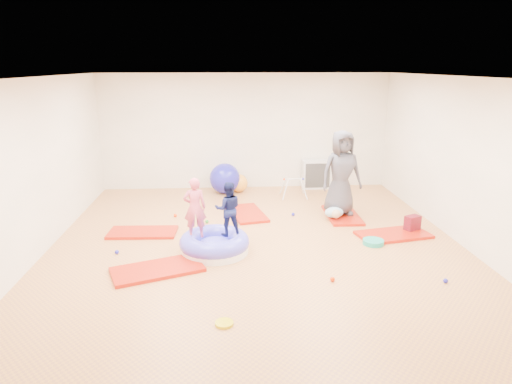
{
  "coord_description": "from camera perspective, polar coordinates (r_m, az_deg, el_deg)",
  "views": [
    {
      "loc": [
        -0.52,
        -7.13,
        2.99
      ],
      "look_at": [
        0.0,
        0.3,
        0.9
      ],
      "focal_mm": 32.0,
      "sensor_mm": 36.0,
      "label": 1
    }
  ],
  "objects": [
    {
      "name": "room",
      "position": [
        7.32,
        0.16,
        3.14
      ],
      "size": [
        7.01,
        8.01,
        2.81
      ],
      "color": "#CC8C3F",
      "rests_on": "ground"
    },
    {
      "name": "gym_mat_front_left",
      "position": [
        7.07,
        -12.22,
        -9.45
      ],
      "size": [
        1.48,
        1.1,
        0.06
      ],
      "primitive_type": "cube",
      "rotation": [
        0.0,
        0.0,
        0.37
      ],
      "color": "red",
      "rests_on": "ground"
    },
    {
      "name": "gym_mat_mid_left",
      "position": [
        8.62,
        -13.98,
        -4.92
      ],
      "size": [
        1.25,
        0.66,
        0.05
      ],
      "primitive_type": "cube",
      "rotation": [
        0.0,
        0.0,
        -0.04
      ],
      "color": "red",
      "rests_on": "ground"
    },
    {
      "name": "gym_mat_center_back",
      "position": [
        9.41,
        -1.08,
        -2.68
      ],
      "size": [
        0.85,
        1.32,
        0.05
      ],
      "primitive_type": "cube",
      "rotation": [
        0.0,
        0.0,
        1.78
      ],
      "color": "red",
      "rests_on": "ground"
    },
    {
      "name": "gym_mat_right",
      "position": [
        8.62,
        16.79,
        -5.13
      ],
      "size": [
        1.39,
        0.89,
        0.05
      ],
      "primitive_type": "cube",
      "rotation": [
        0.0,
        0.0,
        0.2
      ],
      "color": "red",
      "rests_on": "ground"
    },
    {
      "name": "gym_mat_rear_right",
      "position": [
        9.47,
        10.72,
        -2.85
      ],
      "size": [
        0.65,
        1.26,
        0.05
      ],
      "primitive_type": "cube",
      "rotation": [
        0.0,
        0.0,
        1.55
      ],
      "color": "red",
      "rests_on": "ground"
    },
    {
      "name": "inflatable_cushion",
      "position": [
        7.56,
        -5.21,
        -6.51
      ],
      "size": [
        1.15,
        1.15,
        0.36
      ],
      "rotation": [
        0.0,
        0.0,
        -0.21
      ],
      "color": "white",
      "rests_on": "ground"
    },
    {
      "name": "child_pink",
      "position": [
        7.34,
        -7.67,
        -1.59
      ],
      "size": [
        0.38,
        0.27,
        0.99
      ],
      "primitive_type": "imported",
      "rotation": [
        0.0,
        0.0,
        3.23
      ],
      "color": "#D55068",
      "rests_on": "inflatable_cushion"
    },
    {
      "name": "child_navy",
      "position": [
        7.39,
        -3.51,
        -1.75
      ],
      "size": [
        0.45,
        0.36,
        0.9
      ],
      "primitive_type": "imported",
      "rotation": [
        0.0,
        0.0,
        3.18
      ],
      "color": "#121847",
      "rests_on": "inflatable_cushion"
    },
    {
      "name": "adult_caregiver",
      "position": [
        9.24,
        10.62,
        2.36
      ],
      "size": [
        0.91,
        0.67,
        1.7
      ],
      "primitive_type": "imported",
      "rotation": [
        0.0,
        0.0,
        0.17
      ],
      "color": "#424049",
      "rests_on": "gym_mat_rear_right"
    },
    {
      "name": "infant",
      "position": [
        9.14,
        9.79,
        -2.57
      ],
      "size": [
        0.37,
        0.38,
        0.22
      ],
      "color": "#9DC7DF",
      "rests_on": "gym_mat_rear_right"
    },
    {
      "name": "ball_pit_balls",
      "position": [
        7.98,
        -1.21,
        -6.06
      ],
      "size": [
        4.94,
        3.26,
        0.07
      ],
      "color": "#211FAF",
      "rests_on": "ground"
    },
    {
      "name": "exercise_ball_blue",
      "position": [
        10.91,
        -3.93,
        1.71
      ],
      "size": [
        0.73,
        0.73,
        0.73
      ],
      "primitive_type": "sphere",
      "color": "#211FAF",
      "rests_on": "ground"
    },
    {
      "name": "exercise_ball_orange",
      "position": [
        11.04,
        -2.19,
        1.13
      ],
      "size": [
        0.44,
        0.44,
        0.44
      ],
      "primitive_type": "sphere",
      "color": "#F89E2C",
      "rests_on": "ground"
    },
    {
      "name": "infant_play_gym",
      "position": [
        10.56,
        4.72,
        0.89
      ],
      "size": [
        0.6,
        0.56,
        0.46
      ],
      "rotation": [
        0.0,
        0.0,
        -0.3
      ],
      "color": "silver",
      "rests_on": "ground"
    },
    {
      "name": "cube_shelf",
      "position": [
        11.46,
        7.55,
        2.23
      ],
      "size": [
        0.7,
        0.35,
        0.7
      ],
      "color": "silver",
      "rests_on": "ground"
    },
    {
      "name": "balance_disc",
      "position": [
        8.14,
        14.44,
        -6.08
      ],
      "size": [
        0.36,
        0.36,
        0.08
      ],
      "primitive_type": "cylinder",
      "color": "teal",
      "rests_on": "ground"
    },
    {
      "name": "backpack",
      "position": [
        8.87,
        18.95,
        -3.81
      ],
      "size": [
        0.32,
        0.27,
        0.32
      ],
      "primitive_type": "cube",
      "rotation": [
        0.0,
        0.0,
        0.43
      ],
      "color": "#A2021A",
      "rests_on": "ground"
    },
    {
      "name": "yellow_toy",
      "position": [
        5.66,
        -4.0,
        -16.06
      ],
      "size": [
        0.22,
        0.22,
        0.03
      ],
      "primitive_type": "cylinder",
      "color": "#D9C706",
      "rests_on": "ground"
    }
  ]
}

